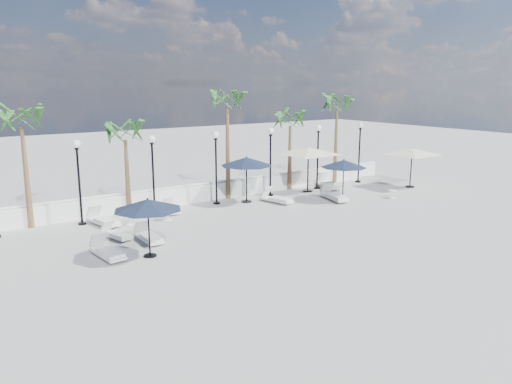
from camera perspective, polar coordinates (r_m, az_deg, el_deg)
ground at (r=21.30m, az=4.26°, el=-4.78°), size 100.00×100.00×0.00m
balustrade at (r=27.25m, az=-5.57°, el=0.01°), size 26.00×0.30×1.01m
lamppost_1 at (r=23.42m, az=-19.65°, el=2.36°), size 0.36×0.36×3.84m
lamppost_2 at (r=24.51m, az=-11.73°, el=3.24°), size 0.36×0.36×3.84m
lamppost_3 at (r=26.03m, az=-4.60°, el=3.98°), size 0.36×0.36×3.84m
lamppost_4 at (r=27.91m, az=1.66°, el=4.58°), size 0.36×0.36×3.84m
lamppost_5 at (r=30.09m, az=7.09°, el=5.05°), size 0.36×0.36×3.84m
lamppost_6 at (r=32.49m, az=11.76°, el=5.42°), size 0.36×0.36×3.84m
palm_0 at (r=23.55m, az=-25.25°, el=6.98°), size 2.60×2.60×5.50m
palm_1 at (r=24.74m, az=-14.73°, el=6.13°), size 2.60×2.60×4.70m
palm_2 at (r=27.08m, az=-3.32°, el=9.90°), size 2.60×2.60×6.10m
palm_3 at (r=29.59m, az=3.93°, el=7.83°), size 2.60×2.60×4.90m
palm_4 at (r=31.96m, az=9.25°, el=9.43°), size 2.60×2.60×5.70m
lounger_0 at (r=19.16m, az=-16.65°, el=-6.50°), size 0.83×1.98×0.72m
lounger_1 at (r=20.64m, az=-12.17°, el=-4.93°), size 0.61×1.83×0.68m
lounger_2 at (r=23.48m, az=-17.07°, el=-3.04°), size 1.05×2.10×0.75m
lounger_3 at (r=21.36m, az=-15.69°, el=-4.60°), size 0.92×1.69×0.60m
lounger_4 at (r=25.01m, az=-9.65°, el=-1.86°), size 0.77×1.67×0.60m
lounger_5 at (r=27.54m, az=8.94°, el=-0.38°), size 1.16×2.23×0.80m
lounger_6 at (r=26.65m, az=2.39°, el=-0.74°), size 1.03×1.96×0.70m
lounger_7 at (r=30.68m, az=8.25°, el=0.95°), size 1.17×2.24×0.80m
side_table_0 at (r=23.61m, az=-10.05°, el=-2.47°), size 0.51×0.51×0.50m
side_table_1 at (r=23.22m, az=-14.28°, el=-3.03°), size 0.44×0.44×0.43m
side_table_2 at (r=28.70m, az=15.33°, el=-0.16°), size 0.46×0.46×0.45m
parasol_navy_left at (r=18.42m, az=-12.28°, el=-1.44°), size 2.52×2.52×2.22m
parasol_navy_mid at (r=26.42m, az=-1.10°, el=3.48°), size 2.78×2.78×2.50m
parasol_navy_right at (r=27.42m, az=10.00°, el=3.18°), size 2.52×2.52×2.26m
parasol_cream_sq_a at (r=29.20m, az=6.02°, el=5.07°), size 5.72×5.72×2.81m
parasol_cream_sq_b at (r=31.73m, az=17.43°, el=4.73°), size 5.12×5.12×2.57m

